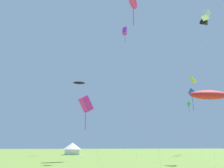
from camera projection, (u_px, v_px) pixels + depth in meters
kite_green_diamond at (189, 105)px, 64.87m from camera, size 2.46×2.24×15.12m
kite_magenta_box at (86, 104)px, 36.58m from camera, size 3.56×2.19×10.31m
kite_white_box at (206, 15)px, 33.99m from camera, size 1.88×2.64×22.67m
kite_black_delta at (206, 23)px, 42.66m from camera, size 3.63×2.42×26.18m
kite_yellow_box at (193, 80)px, 60.58m from camera, size 2.86×2.08×20.61m
kite_magenta_parafoil at (133, 2)px, 31.25m from camera, size 3.34×4.11×22.48m
kite_blue_diamond at (192, 94)px, 68.25m from camera, size 0.94×2.90×19.70m
kite_black_parafoil at (79, 83)px, 63.68m from camera, size 3.51×2.74×20.40m
kite_red_parafoil at (209, 95)px, 22.65m from camera, size 4.18×2.16×7.96m
kite_purple_box at (125, 31)px, 41.37m from camera, size 1.82×2.16×23.79m
festival_tent_right at (72, 148)px, 58.80m from camera, size 4.74×4.74×3.08m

